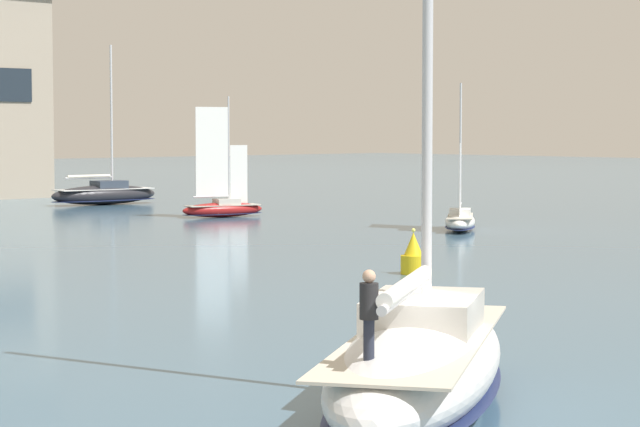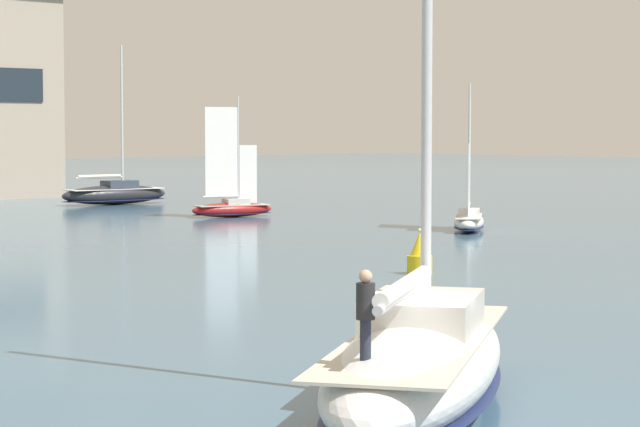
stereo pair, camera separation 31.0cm
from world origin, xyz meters
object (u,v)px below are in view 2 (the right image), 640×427
at_px(sailboat_moored_mid_channel, 115,194).
at_px(channel_buoy, 420,256).
at_px(sailboat_main, 418,360).
at_px(sailboat_moored_far_slip, 232,207).
at_px(sailboat_moored_outer_mooring, 469,218).

xyz_separation_m(sailboat_moored_mid_channel, channel_buoy, (-16.15, -47.70, -0.11)).
bearing_deg(channel_buoy, sailboat_moored_mid_channel, 71.30).
distance_m(sailboat_moored_mid_channel, channel_buoy, 50.36).
height_order(sailboat_moored_mid_channel, channel_buoy, sailboat_moored_mid_channel).
bearing_deg(sailboat_main, sailboat_moored_far_slip, 56.04).
xyz_separation_m(sailboat_main, sailboat_moored_outer_mooring, (35.20, 29.67, -0.33)).
bearing_deg(sailboat_moored_outer_mooring, sailboat_moored_mid_channel, 92.45).
distance_m(sailboat_moored_far_slip, sailboat_moored_outer_mooring, 18.05).
bearing_deg(sailboat_moored_outer_mooring, sailboat_moored_far_slip, 100.41).
distance_m(sailboat_moored_mid_channel, sailboat_moored_far_slip, 17.09).
bearing_deg(sailboat_moored_mid_channel, sailboat_moored_outer_mooring, -87.55).
xyz_separation_m(sailboat_moored_mid_channel, sailboat_moored_outer_mooring, (1.48, -34.76, -0.11)).
height_order(sailboat_moored_far_slip, channel_buoy, sailboat_moored_far_slip).
height_order(sailboat_moored_far_slip, sailboat_moored_outer_mooring, sailboat_moored_outer_mooring).
bearing_deg(sailboat_main, sailboat_moored_mid_channel, 62.37).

